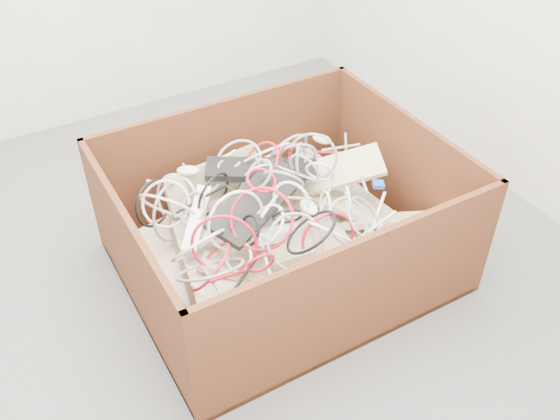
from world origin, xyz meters
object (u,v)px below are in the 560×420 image
power_strip_right (265,236)px  vga_plug (378,184)px  cardboard_box (279,243)px  power_strip_left (197,220)px

power_strip_right → vga_plug: bearing=5.7°
power_strip_right → vga_plug: 0.55m
vga_plug → cardboard_box: bearing=-168.1°
cardboard_box → power_strip_right: cardboard_box is taller
cardboard_box → vga_plug: bearing=-14.0°
cardboard_box → power_strip_right: size_ratio=4.37×
power_strip_left → vga_plug: bearing=-66.1°
power_strip_left → power_strip_right: size_ratio=1.05×
power_strip_left → power_strip_right: (0.19, -0.20, -0.02)m
cardboard_box → vga_plug: (0.42, -0.10, 0.22)m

